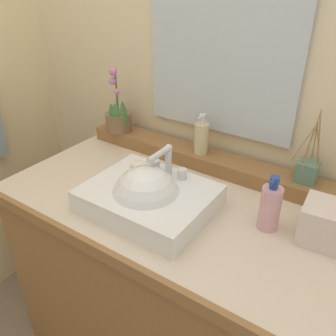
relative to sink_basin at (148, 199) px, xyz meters
The scene contains 11 objects.
wall_back 0.63m from the sink_basin, 84.92° to the left, with size 2.88×0.20×2.42m, color beige.
vanity_cabinet 0.48m from the sink_basin, 64.99° to the left, with size 1.23×0.67×0.85m.
back_ledge 0.37m from the sink_basin, 82.46° to the left, with size 1.16×0.12×0.06m, color olive.
sink_basin is the anchor object (origin of this frame).
soap_bar 0.15m from the sink_basin, 138.98° to the left, with size 0.07×0.04×0.02m, color beige.
potted_plant 0.55m from the sink_basin, 140.75° to the left, with size 0.12×0.12×0.29m.
soap_dispenser 0.37m from the sink_basin, 90.97° to the left, with size 0.05×0.06×0.16m.
reed_diffuser 0.55m from the sink_basin, 43.22° to the left, with size 0.09×0.09×0.26m.
lotion_bottle 0.38m from the sink_basin, 19.96° to the left, with size 0.06×0.07×0.18m.
tissue_box 0.54m from the sink_basin, 17.67° to the left, with size 0.13×0.13×0.12m, color beige.
mirror 0.59m from the sink_basin, 87.91° to the left, with size 0.60×0.02×0.61m, color silver.
Camera 1 is at (0.54, -0.86, 1.55)m, focal length 37.90 mm.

